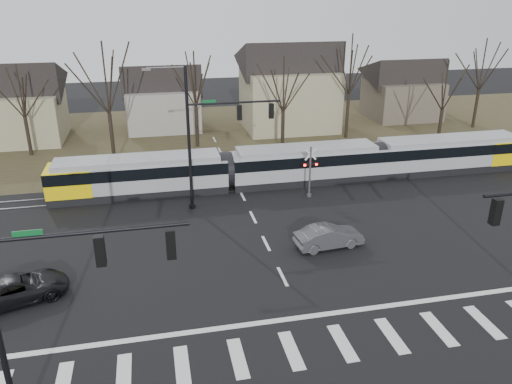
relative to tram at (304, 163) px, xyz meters
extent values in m
plane|color=black|center=(-5.56, -16.00, -1.64)|extent=(140.00, 140.00, 0.00)
cube|color=#38331E|center=(-5.56, 16.00, -1.64)|extent=(140.00, 28.00, 0.01)
cube|color=silver|center=(-16.36, -20.00, -1.64)|extent=(0.60, 2.60, 0.01)
cube|color=silver|center=(-13.96, -20.00, -1.64)|extent=(0.60, 2.60, 0.01)
cube|color=silver|center=(-11.56, -20.00, -1.64)|extent=(0.60, 2.60, 0.01)
cube|color=silver|center=(-9.16, -20.00, -1.64)|extent=(0.60, 2.60, 0.01)
cube|color=silver|center=(-6.76, -20.00, -1.64)|extent=(0.60, 2.60, 0.01)
cube|color=silver|center=(-4.36, -20.00, -1.64)|extent=(0.60, 2.60, 0.01)
cube|color=silver|center=(-1.96, -20.00, -1.64)|extent=(0.60, 2.60, 0.01)
cube|color=silver|center=(0.44, -20.00, -1.64)|extent=(0.60, 2.60, 0.01)
cube|color=silver|center=(2.84, -20.00, -1.64)|extent=(0.60, 2.60, 0.01)
cube|color=silver|center=(-5.56, -17.80, -1.64)|extent=(28.00, 0.35, 0.01)
cube|color=silver|center=(-5.56, -14.00, -1.64)|extent=(0.18, 2.00, 0.01)
cube|color=silver|center=(-5.56, -10.00, -1.64)|extent=(0.18, 2.00, 0.01)
cube|color=silver|center=(-5.56, -6.00, -1.64)|extent=(0.18, 2.00, 0.01)
cube|color=silver|center=(-5.56, -2.00, -1.64)|extent=(0.18, 2.00, 0.01)
cube|color=silver|center=(-5.56, 2.00, -1.64)|extent=(0.18, 2.00, 0.01)
cube|color=silver|center=(-5.56, 6.00, -1.64)|extent=(0.18, 2.00, 0.01)
cube|color=silver|center=(-5.56, 10.00, -1.64)|extent=(0.18, 2.00, 0.01)
cube|color=silver|center=(-5.56, 14.00, -1.64)|extent=(0.18, 2.00, 0.01)
cube|color=#59595E|center=(-5.56, -0.90, -1.61)|extent=(90.00, 0.12, 0.06)
cube|color=#59595E|center=(-5.56, 0.50, -1.61)|extent=(90.00, 0.12, 0.06)
cube|color=gray|center=(-13.23, 0.00, -0.14)|extent=(13.42, 2.89, 3.01)
cube|color=black|center=(-13.23, 0.00, 0.47)|extent=(13.44, 2.93, 0.88)
cube|color=yellow|center=(-18.29, 0.00, -0.04)|extent=(3.30, 2.95, 2.01)
cube|color=gray|center=(0.18, 0.00, -0.14)|extent=(12.39, 2.89, 3.01)
cube|color=black|center=(0.18, 0.00, 0.47)|extent=(12.41, 2.93, 0.88)
cube|color=gray|center=(13.09, 0.00, -0.14)|extent=(13.42, 2.89, 3.01)
cube|color=black|center=(13.09, 0.00, 0.47)|extent=(13.44, 2.93, 0.88)
cube|color=yellow|center=(18.14, 0.00, -0.04)|extent=(3.30, 2.95, 2.01)
imported|color=#434449|center=(-1.89, -11.22, -0.94)|extent=(2.38, 4.57, 1.40)
imported|color=black|center=(-19.33, -13.35, -0.95)|extent=(5.34, 6.36, 1.38)
cylinder|color=black|center=(-14.31, -22.00, 5.96)|extent=(6.50, 0.14, 0.14)
cube|color=#0C5926|center=(-16.06, -22.00, 6.11)|extent=(0.90, 0.03, 0.22)
cube|color=black|center=(-13.98, -22.00, 5.26)|extent=(0.32, 0.32, 1.05)
sphere|color=#FF0C07|center=(-13.98, -22.00, 5.59)|extent=(0.22, 0.22, 0.22)
cube|color=black|center=(-11.71, -22.00, 5.26)|extent=(0.32, 0.32, 1.05)
sphere|color=#FF0C07|center=(-11.71, -22.00, 5.59)|extent=(0.22, 0.22, 0.22)
cube|color=black|center=(0.59, -22.00, 5.26)|extent=(0.32, 0.32, 1.05)
sphere|color=#FF0C07|center=(0.59, -22.00, 5.59)|extent=(0.22, 0.22, 0.22)
cylinder|color=black|center=(-9.56, -3.50, 3.46)|extent=(0.22, 0.22, 10.20)
cylinder|color=black|center=(-9.56, -3.50, -1.49)|extent=(0.44, 0.44, 0.30)
cylinder|color=black|center=(-6.31, -3.50, 5.96)|extent=(6.50, 0.14, 0.14)
cube|color=#0C5926|center=(-8.06, -3.50, 6.11)|extent=(0.90, 0.03, 0.22)
cube|color=black|center=(-5.98, -3.50, 5.26)|extent=(0.32, 0.32, 1.05)
sphere|color=#FF0C07|center=(-5.98, -3.50, 5.59)|extent=(0.22, 0.22, 0.22)
cube|color=black|center=(-3.71, -3.50, 5.26)|extent=(0.32, 0.32, 1.05)
sphere|color=#FF0C07|center=(-3.71, -3.50, 5.59)|extent=(0.22, 0.22, 0.22)
cube|color=#59595B|center=(-12.06, -3.50, 8.38)|extent=(0.55, 0.22, 0.14)
cylinder|color=#59595B|center=(-0.56, -3.20, 0.36)|extent=(0.14, 0.14, 4.00)
cylinder|color=#59595B|center=(-0.56, -3.20, -1.54)|extent=(0.36, 0.36, 0.20)
cube|color=silver|center=(-0.56, -3.20, 1.76)|extent=(0.95, 0.04, 0.95)
cube|color=silver|center=(-0.56, -3.20, 1.76)|extent=(0.95, 0.04, 0.95)
cube|color=black|center=(-0.56, -3.20, 0.96)|extent=(1.00, 0.10, 0.12)
sphere|color=#FF0C07|center=(-1.01, -3.28, 0.96)|extent=(0.18, 0.18, 0.18)
sphere|color=#FF0C07|center=(-0.11, -3.28, 0.96)|extent=(0.18, 0.18, 0.18)
cube|color=gray|center=(-25.56, 18.00, 0.86)|extent=(9.00, 8.00, 5.00)
cube|color=gray|center=(-10.56, 20.00, 0.61)|extent=(8.00, 7.00, 4.50)
cube|color=gray|center=(3.44, 17.00, 1.61)|extent=(10.00, 8.00, 6.50)
cube|color=brown|center=(18.44, 19.00, 0.61)|extent=(8.00, 7.00, 4.50)
camera|label=1|loc=(-12.03, -37.04, 13.12)|focal=35.00mm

